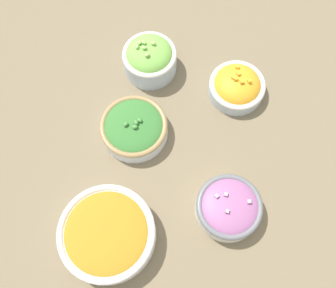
{
  "coord_description": "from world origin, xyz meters",
  "views": [
    {
      "loc": [
        0.27,
        0.02,
        0.74
      ],
      "look_at": [
        0.0,
        0.0,
        0.03
      ],
      "focal_mm": 40.0,
      "sensor_mm": 36.0,
      "label": 1
    }
  ],
  "objects_px": {
    "bowl_red_onion": "(229,207)",
    "bowl_lettuce": "(150,58)",
    "bowl_carrots": "(107,234)",
    "bowl_broccoli": "(134,128)",
    "bowl_squash": "(237,86)"
  },
  "relations": [
    {
      "from": "bowl_red_onion",
      "to": "bowl_carrots",
      "type": "bearing_deg",
      "value": -73.49
    },
    {
      "from": "bowl_squash",
      "to": "bowl_red_onion",
      "type": "bearing_deg",
      "value": -3.08
    },
    {
      "from": "bowl_broccoli",
      "to": "bowl_lettuce",
      "type": "height_order",
      "value": "bowl_lettuce"
    },
    {
      "from": "bowl_squash",
      "to": "bowl_lettuce",
      "type": "bearing_deg",
      "value": -103.76
    },
    {
      "from": "bowl_red_onion",
      "to": "bowl_carrots",
      "type": "relative_size",
      "value": 0.7
    },
    {
      "from": "bowl_carrots",
      "to": "bowl_squash",
      "type": "height_order",
      "value": "bowl_squash"
    },
    {
      "from": "bowl_carrots",
      "to": "bowl_lettuce",
      "type": "relative_size",
      "value": 1.52
    },
    {
      "from": "bowl_broccoli",
      "to": "bowl_carrots",
      "type": "height_order",
      "value": "same"
    },
    {
      "from": "bowl_squash",
      "to": "bowl_lettuce",
      "type": "relative_size",
      "value": 1.03
    },
    {
      "from": "bowl_red_onion",
      "to": "bowl_lettuce",
      "type": "relative_size",
      "value": 1.07
    },
    {
      "from": "bowl_squash",
      "to": "bowl_carrots",
      "type": "bearing_deg",
      "value": -35.55
    },
    {
      "from": "bowl_broccoli",
      "to": "bowl_lettuce",
      "type": "relative_size",
      "value": 1.19
    },
    {
      "from": "bowl_broccoli",
      "to": "bowl_lettuce",
      "type": "xyz_separation_m",
      "value": [
        -0.16,
        0.02,
        0.01
      ]
    },
    {
      "from": "bowl_broccoli",
      "to": "bowl_carrots",
      "type": "xyz_separation_m",
      "value": [
        0.22,
        -0.03,
        0.01
      ]
    },
    {
      "from": "bowl_broccoli",
      "to": "bowl_squash",
      "type": "relative_size",
      "value": 1.15
    }
  ]
}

